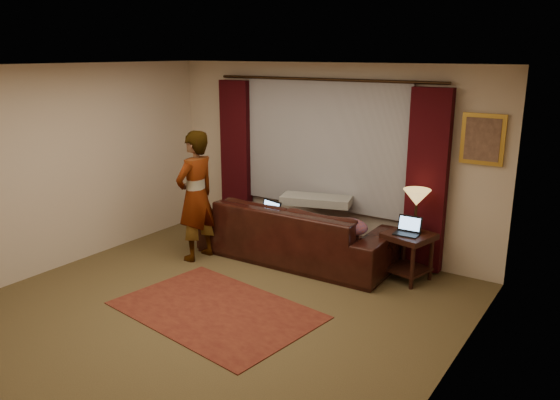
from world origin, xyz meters
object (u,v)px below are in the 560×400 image
object	(u,v)px
person	(196,196)
tiffany_lamp	(416,211)
laptop_sofa	(264,212)
sofa	(296,221)
end_table	(408,257)
laptop_table	(407,226)

from	to	relation	value
person	tiffany_lamp	bearing A→B (deg)	113.52
tiffany_lamp	laptop_sofa	bearing A→B (deg)	-165.43
laptop_sofa	person	size ratio (longest dim) A/B	0.22
sofa	end_table	bearing A→B (deg)	-175.43
laptop_sofa	laptop_table	xyz separation A→B (m)	(1.88, 0.33, 0.04)
sofa	tiffany_lamp	bearing A→B (deg)	-171.46
sofa	laptop_sofa	distance (m)	0.45
laptop_table	person	bearing A→B (deg)	-164.62
person	laptop_sofa	bearing A→B (deg)	126.30
laptop_sofa	tiffany_lamp	world-z (taller)	tiffany_lamp
tiffany_lamp	end_table	bearing A→B (deg)	-101.49
end_table	tiffany_lamp	size ratio (longest dim) A/B	1.13
sofa	laptop_table	distance (m)	1.52
end_table	person	xyz separation A→B (m)	(-2.65, -0.88, 0.58)
end_table	person	world-z (taller)	person
laptop_sofa	end_table	distance (m)	1.97
tiffany_lamp	laptop_table	size ratio (longest dim) A/B	1.67
tiffany_lamp	laptop_table	xyz separation A→B (m)	(-0.04, -0.17, -0.16)
sofa	person	size ratio (longest dim) A/B	1.52
laptop_sofa	person	xyz separation A→B (m)	(-0.76, -0.50, 0.21)
end_table	tiffany_lamp	distance (m)	0.58
sofa	laptop_table	size ratio (longest dim) A/B	8.36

